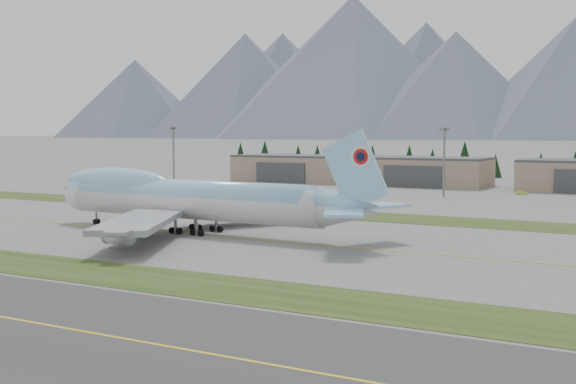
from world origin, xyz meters
The scene contains 11 objects.
ground centered at (0.00, 0.00, 0.00)m, with size 7000.00×7000.00×0.00m, color #5E5E5C.
grass_strip_near centered at (0.00, -38.00, 0.00)m, with size 400.00×14.00×0.08m, color #233F16.
grass_strip_far centered at (0.00, 45.00, 0.00)m, with size 400.00×18.00×0.08m, color #233F16.
taxiway_line_main centered at (0.00, 0.00, 0.00)m, with size 400.00×0.40×0.02m, color yellow.
boeing_747_freighter centered at (-16.02, 2.28, 6.82)m, with size 78.17×67.80×20.69m.
hangar_left centered at (-70.00, 149.90, 5.39)m, with size 48.00×26.60×10.80m.
hangar_center centered at (-15.00, 149.90, 5.39)m, with size 48.00×26.60×10.80m.
floodlight_masts centered at (14.46, 107.43, 15.16)m, with size 207.34×5.80×22.14m.
service_vehicle_a centered at (-16.42, 113.88, 0.00)m, with size 1.33×3.29×1.12m, color silver.
service_vehicle_b centered at (25.75, 125.54, 0.00)m, with size 1.37×3.90×1.28m, color #B1C330.
conifer_belt centered at (-11.50, 211.90, 7.37)m, with size 276.66×16.42×16.54m.
Camera 1 is at (70.47, -114.77, 20.06)m, focal length 45.00 mm.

